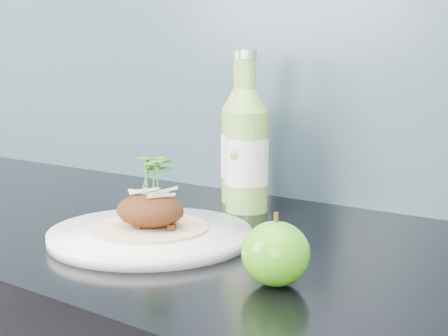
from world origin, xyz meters
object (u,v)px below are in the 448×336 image
Objects in this scene: cider_bottle_right at (247,151)px; dinner_plate at (151,235)px; cider_bottle_left at (241,146)px; green_apple at (276,254)px.

dinner_plate is at bearing -69.31° from cider_bottle_right.
cider_bottle_left is 1.00× the size of cider_bottle_right.
green_apple is 0.37× the size of cider_bottle_left.
dinner_plate is at bearing -77.06° from cider_bottle_left.
green_apple is at bearing -11.84° from dinner_plate.
green_apple is (0.23, -0.05, 0.03)m from dinner_plate.
dinner_plate is 0.30m from cider_bottle_left.
cider_bottle_left is at bearing 153.57° from cider_bottle_right.
dinner_plate is 1.11× the size of cider_bottle_right.
green_apple is at bearing -46.41° from cider_bottle_left.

